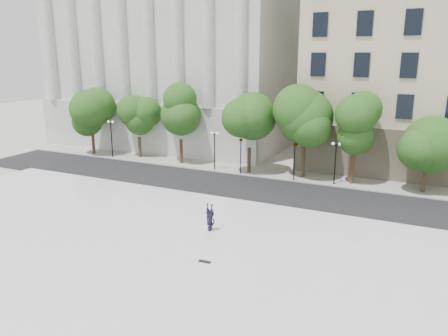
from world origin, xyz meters
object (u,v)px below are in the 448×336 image
at_px(traffic_light_east, 295,142).
at_px(skateboard, 205,262).
at_px(person_lying, 210,227).
at_px(traffic_light_west, 241,138).

relative_size(traffic_light_east, skateboard, 6.08).
bearing_deg(traffic_light_east, person_lying, -94.75).
bearing_deg(traffic_light_west, skateboard, -72.63).
relative_size(traffic_light_west, person_lying, 2.32).
bearing_deg(person_lying, traffic_light_west, 110.67).
xyz_separation_m(traffic_light_west, person_lying, (4.22, -14.94, -3.05)).
xyz_separation_m(traffic_light_west, skateboard, (5.97, -19.08, -3.26)).
distance_m(traffic_light_west, person_lying, 15.82).
height_order(traffic_light_east, skateboard, traffic_light_east).
distance_m(person_lying, skateboard, 4.50).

